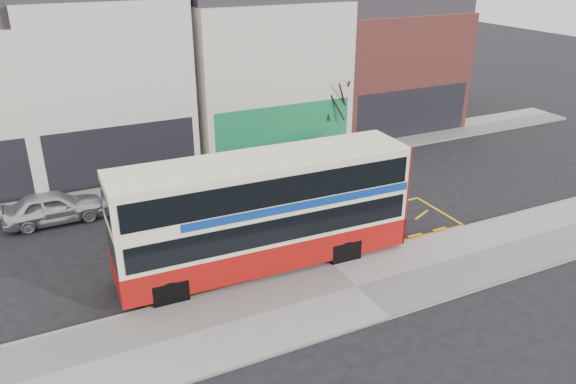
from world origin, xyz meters
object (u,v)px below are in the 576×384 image
double_decker_bus (265,211)px  bus_stop_post (176,256)px  car_grey (264,171)px  car_silver (53,207)px  car_white (333,149)px  street_tree_right (335,89)px

double_decker_bus → bus_stop_post: double_decker_bus is taller
bus_stop_post → car_grey: bearing=45.1°
car_silver → car_grey: 10.18m
bus_stop_post → car_white: bearing=33.8°
bus_stop_post → car_silver: size_ratio=0.68×
bus_stop_post → car_grey: bus_stop_post is taller
car_silver → bus_stop_post: bearing=-159.4°
car_grey → car_white: car_white is taller
car_silver → street_tree_right: (16.19, 3.26, 2.92)m
double_decker_bus → street_tree_right: street_tree_right is taller
bus_stop_post → car_grey: size_ratio=0.70×
car_grey → street_tree_right: street_tree_right is taller
car_grey → street_tree_right: 7.44m
car_silver → car_white: (14.98, 1.23, 0.03)m
bus_stop_post → car_white: 15.33m
car_grey → car_silver: bearing=71.5°
bus_stop_post → car_silver: (-3.26, 8.60, -1.17)m
street_tree_right → bus_stop_post: bearing=-137.5°
bus_stop_post → car_silver: bus_stop_post is taller
car_silver → car_white: bearing=-85.5°
bus_stop_post → street_tree_right: (12.93, 11.86, 1.75)m
car_grey → street_tree_right: (6.01, 3.24, 2.97)m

